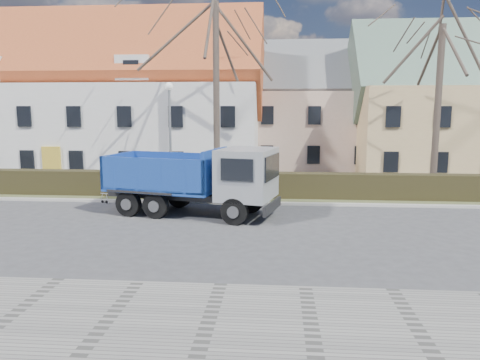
# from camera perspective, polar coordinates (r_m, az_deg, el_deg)

# --- Properties ---
(ground) EXTENTS (120.00, 120.00, 0.00)m
(ground) POSITION_cam_1_polar(r_m,az_deg,el_deg) (18.40, -0.05, -5.91)
(ground) COLOR #404042
(sidewalk_near) EXTENTS (80.00, 5.00, 0.08)m
(sidewalk_near) POSITION_cam_1_polar(r_m,az_deg,el_deg) (10.44, -4.10, -17.67)
(sidewalk_near) COLOR gray
(sidewalk_near) RESTS_ON ground
(curb_far) EXTENTS (80.00, 0.30, 0.12)m
(curb_far) POSITION_cam_1_polar(r_m,az_deg,el_deg) (22.85, 0.90, -2.81)
(curb_far) COLOR #B0ABA1
(curb_far) RESTS_ON ground
(grass_strip) EXTENTS (80.00, 3.00, 0.10)m
(grass_strip) POSITION_cam_1_polar(r_m,az_deg,el_deg) (24.42, 1.15, -2.07)
(grass_strip) COLOR #4A512D
(grass_strip) RESTS_ON ground
(hedge) EXTENTS (60.00, 0.90, 1.30)m
(hedge) POSITION_cam_1_polar(r_m,az_deg,el_deg) (24.11, 1.13, -0.76)
(hedge) COLOR black
(hedge) RESTS_ON ground
(building_white) EXTENTS (26.80, 10.80, 9.50)m
(building_white) POSITION_cam_1_polar(r_m,az_deg,el_deg) (36.70, -18.75, 8.53)
(building_white) COLOR silver
(building_white) RESTS_ON ground
(building_pink) EXTENTS (10.80, 8.80, 8.00)m
(building_pink) POSITION_cam_1_polar(r_m,az_deg,el_deg) (37.81, 8.60, 7.76)
(building_pink) COLOR #CAA58F
(building_pink) RESTS_ON ground
(tree_1) EXTENTS (9.20, 9.20, 12.65)m
(tree_1) POSITION_cam_1_polar(r_m,az_deg,el_deg) (26.50, -2.91, 12.42)
(tree_1) COLOR #41362D
(tree_1) RESTS_ON ground
(tree_2) EXTENTS (8.00, 8.00, 11.00)m
(tree_2) POSITION_cam_1_polar(r_m,az_deg,el_deg) (27.59, 23.06, 9.87)
(tree_2) COLOR #41362D
(tree_2) RESTS_ON ground
(dump_truck) EXTENTS (8.19, 4.60, 3.09)m
(dump_truck) POSITION_cam_1_polar(r_m,az_deg,el_deg) (20.65, -6.62, 0.06)
(dump_truck) COLOR navy
(dump_truck) RESTS_ON ground
(streetlight) EXTENTS (0.47, 0.47, 6.06)m
(streetlight) POSITION_cam_1_polar(r_m,az_deg,el_deg) (25.45, -8.50, 5.05)
(streetlight) COLOR gray
(streetlight) RESTS_ON ground
(cart_frame) EXTENTS (0.70, 0.54, 0.56)m
(cart_frame) POSITION_cam_1_polar(r_m,az_deg,el_deg) (24.10, -16.52, -2.03)
(cart_frame) COLOR silver
(cart_frame) RESTS_ON ground
(parked_car_a) EXTENTS (4.26, 3.03, 1.35)m
(parked_car_a) POSITION_cam_1_polar(r_m,az_deg,el_deg) (30.54, -10.85, 1.18)
(parked_car_a) COLOR black
(parked_car_a) RESTS_ON ground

